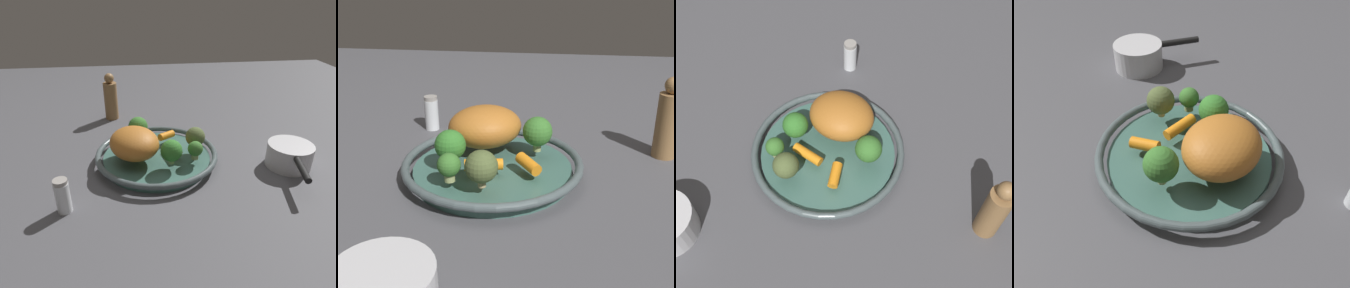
{
  "view_description": "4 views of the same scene",
  "coord_description": "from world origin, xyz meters",
  "views": [
    {
      "loc": [
        -0.75,
        0.06,
        0.45
      ],
      "look_at": [
        -0.02,
        -0.03,
        0.07
      ],
      "focal_mm": 32.79,
      "sensor_mm": 36.0,
      "label": 1
    },
    {
      "loc": [
        0.12,
        -0.71,
        0.38
      ],
      "look_at": [
        0.02,
        0.02,
        0.06
      ],
      "focal_mm": 45.26,
      "sensor_mm": 36.0,
      "label": 2
    },
    {
      "loc": [
        0.45,
        -0.33,
        0.83
      ],
      "look_at": [
        0.02,
        0.03,
        0.05
      ],
      "focal_mm": 46.58,
      "sensor_mm": 36.0,
      "label": 3
    },
    {
      "loc": [
        0.23,
        0.38,
        0.46
      ],
      "look_at": [
        0.01,
        -0.0,
        0.05
      ],
      "focal_mm": 36.13,
      "sensor_mm": 36.0,
      "label": 4
    }
  ],
  "objects": [
    {
      "name": "baby_carrot_near_rim",
      "position": [
        0.07,
        -0.04,
        0.05
      ],
      "size": [
        0.05,
        0.06,
        0.03
      ],
      "primitive_type": "cylinder",
      "rotation": [
        1.48,
        0.0,
        3.82
      ],
      "color": "orange",
      "rests_on": "serving_bowl"
    },
    {
      "name": "ground_plane",
      "position": [
        0.0,
        0.0,
        0.0
      ],
      "size": [
        2.37,
        2.37,
        0.0
      ],
      "primitive_type": "plane",
      "color": "#4C4C51"
    },
    {
      "name": "roast_chicken_piece",
      "position": [
        -0.03,
        0.06,
        0.08
      ],
      "size": [
        0.19,
        0.18,
        0.08
      ],
      "primitive_type": "ellipsoid",
      "rotation": [
        0.0,
        0.0,
        0.44
      ],
      "color": "#B36926",
      "rests_on": "serving_bowl"
    },
    {
      "name": "broccoli_floret_edge",
      "position": [
        -0.0,
        -0.11,
        0.07
      ],
      "size": [
        0.06,
        0.06,
        0.06
      ],
      "color": "tan",
      "rests_on": "serving_bowl"
    },
    {
      "name": "pepper_mill",
      "position": [
        0.34,
        0.14,
        0.08
      ],
      "size": [
        0.05,
        0.05,
        0.17
      ],
      "color": "olive",
      "rests_on": "ground_plane"
    },
    {
      "name": "broccoli_floret_mid",
      "position": [
        -0.06,
        -0.1,
        0.07
      ],
      "size": [
        0.04,
        0.04,
        0.05
      ],
      "color": "#9BA566",
      "rests_on": "serving_bowl"
    },
    {
      "name": "baby_carrot_back",
      "position": [
        -0.01,
        -0.05,
        0.05
      ],
      "size": [
        0.07,
        0.04,
        0.02
      ],
      "primitive_type": "cylinder",
      "rotation": [
        1.61,
        0.0,
        1.83
      ],
      "color": "orange",
      "rests_on": "serving_bowl"
    },
    {
      "name": "broccoli_floret_large",
      "position": [
        -0.07,
        -0.03,
        0.07
      ],
      "size": [
        0.06,
        0.06,
        0.07
      ],
      "color": "#97A966",
      "rests_on": "serving_bowl"
    },
    {
      "name": "serving_bowl",
      "position": [
        0.0,
        0.0,
        0.02
      ],
      "size": [
        0.34,
        0.34,
        0.04
      ],
      "color": "#3D665B",
      "rests_on": "ground_plane"
    },
    {
      "name": "salt_shaker",
      "position": [
        -0.19,
        0.22,
        0.04
      ],
      "size": [
        0.03,
        0.03,
        0.08
      ],
      "color": "silver",
      "rests_on": "ground_plane"
    },
    {
      "name": "broccoli_floret_small",
      "position": [
        0.08,
        0.05,
        0.08
      ],
      "size": [
        0.06,
        0.06,
        0.07
      ],
      "color": "#9AA666",
      "rests_on": "serving_bowl"
    }
  ]
}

